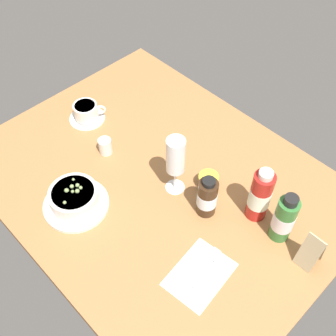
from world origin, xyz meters
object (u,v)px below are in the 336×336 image
creamer_jug (105,146)px  jam_jar (208,181)px  sauce_bottle_brown (207,197)px  menu_card (312,250)px  sauce_bottle_red (260,196)px  sauce_bottle_green (284,219)px  cutlery_setting (201,273)px  wine_glass (176,158)px  coffee_cup (86,112)px  porridge_bowl (75,199)px

creamer_jug → jam_jar: 35.04cm
sauce_bottle_brown → menu_card: size_ratio=1.23×
creamer_jug → sauce_bottle_red: (48.47, 15.83, 5.87)cm
sauce_bottle_green → menu_card: (10.04, -1.01, -2.14)cm
sauce_bottle_brown → creamer_jug: bearing=-170.4°
cutlery_setting → sauce_bottle_brown: bearing=129.2°
wine_glass → sauce_bottle_red: size_ratio=1.09×
creamer_jug → coffee_cup: bearing=162.8°
sauce_bottle_brown → jam_jar: bearing=128.3°
porridge_bowl → creamer_jug: porridge_bowl is taller
cutlery_setting → sauce_bottle_brown: size_ratio=1.34×
cutlery_setting → sauce_bottle_brown: 20.76cm
wine_glass → sauce_bottle_red: (22.70, 9.87, -4.84)cm
sauce_bottle_brown → menu_card: sauce_bottle_brown is taller
cutlery_setting → sauce_bottle_red: sauce_bottle_red is taller
coffee_cup → menu_card: 84.38cm
porridge_bowl → sauce_bottle_red: (37.86, 35.22, 5.23)cm
creamer_jug → menu_card: bearing=11.8°
porridge_bowl → wine_glass: wine_glass is taller
sauce_bottle_red → sauce_bottle_green: sauce_bottle_red is taller
wine_glass → sauce_bottle_green: size_ratio=1.19×
creamer_jug → sauce_bottle_brown: 38.56cm
porridge_bowl → sauce_bottle_green: sauce_bottle_green is taller
coffee_cup → creamer_jug: bearing=-17.2°
coffee_cup → sauce_bottle_red: (65.08, 10.68, 5.71)cm
cutlery_setting → sauce_bottle_red: 26.20cm
wine_glass → cutlery_setting: bearing=-31.1°
porridge_bowl → cutlery_setting: size_ratio=1.01×
creamer_jug → wine_glass: wine_glass is taller
porridge_bowl → coffee_cup: bearing=138.0°
sauce_bottle_green → creamer_jug: bearing=-165.3°
coffee_cup → creamer_jug: 17.39cm
sauce_bottle_green → jam_jar: bearing=-176.0°
coffee_cup → creamer_jug: (16.61, -5.15, -0.16)cm
sauce_bottle_brown → cutlery_setting: bearing=-50.8°
wine_glass → sauce_bottle_green: 33.22cm
wine_glass → sauce_bottle_red: bearing=23.5°
cutlery_setting → sauce_bottle_green: sauce_bottle_green is taller
sauce_bottle_red → cutlery_setting: bearing=-85.6°
coffee_cup → menu_card: size_ratio=1.08×
sauce_bottle_red → wine_glass: bearing=-156.5°
porridge_bowl → sauce_bottle_red: bearing=42.9°
porridge_bowl → sauce_bottle_brown: size_ratio=1.36×
menu_card → sauce_bottle_green: bearing=174.2°
wine_glass → jam_jar: bearing=47.7°
porridge_bowl → sauce_bottle_green: size_ratio=1.11×
menu_card → wine_glass: bearing=-169.0°
jam_jar → cutlery_setting: bearing=-51.0°
menu_card → sauce_bottle_brown: bearing=-165.6°
sauce_bottle_green → cutlery_setting: bearing=-106.0°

